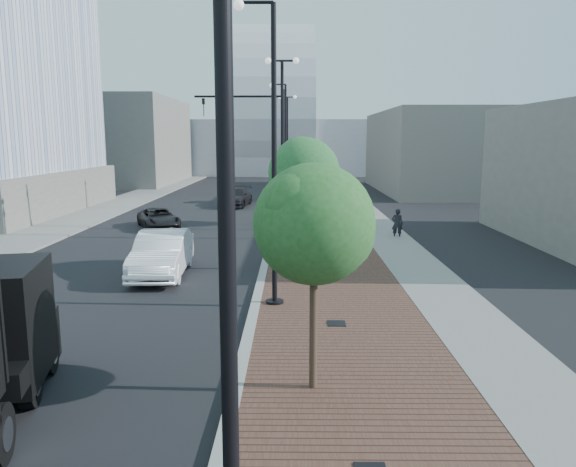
{
  "coord_description": "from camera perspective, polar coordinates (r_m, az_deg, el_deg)",
  "views": [
    {
      "loc": [
        1.19,
        -6.82,
        5.21
      ],
      "look_at": [
        1.0,
        12.0,
        2.0
      ],
      "focal_mm": 34.44,
      "sensor_mm": 36.0,
      "label": 1
    }
  ],
  "objects": [
    {
      "name": "streetlight_1",
      "position": [
        16.86,
        -1.82,
        6.73
      ],
      "size": [
        1.44,
        0.56,
        9.21
      ],
      "color": "black",
      "rests_on": "ground"
    },
    {
      "name": "utility_cover_1",
      "position": [
        15.71,
        5.03,
        -9.22
      ],
      "size": [
        0.5,
        0.5,
        0.02
      ],
      "primitive_type": "cube",
      "color": "black",
      "rests_on": "sidewalk"
    },
    {
      "name": "utility_cover_2",
      "position": [
        26.34,
        3.2,
        -1.46
      ],
      "size": [
        0.5,
        0.5,
        0.02
      ],
      "primitive_type": "cube",
      "color": "black",
      "rests_on": "sidewalk"
    },
    {
      "name": "streetlight_3",
      "position": [
        40.83,
        -0.41,
        8.46
      ],
      "size": [
        1.44,
        0.56,
        9.21
      ],
      "color": "black",
      "rests_on": "ground"
    },
    {
      "name": "concrete_strip",
      "position": [
        47.37,
        6.66,
        3.37
      ],
      "size": [
        2.4,
        140.0,
        0.13
      ],
      "primitive_type": "cube",
      "color": "slate",
      "rests_on": "ground"
    },
    {
      "name": "streetlight_0",
      "position": [
        4.87,
        -6.43,
        5.06
      ],
      "size": [
        1.72,
        0.56,
        9.28
      ],
      "color": "black",
      "rests_on": "ground"
    },
    {
      "name": "curb",
      "position": [
        47.11,
        -0.87,
        3.41
      ],
      "size": [
        0.3,
        140.0,
        0.14
      ],
      "primitive_type": "cube",
      "color": "gray",
      "rests_on": "ground"
    },
    {
      "name": "tree_2",
      "position": [
        33.87,
        1.37,
        7.64
      ],
      "size": [
        2.77,
        2.77,
        5.41
      ],
      "color": "#382619",
      "rests_on": "ground"
    },
    {
      "name": "west_sidewalk",
      "position": [
        49.19,
        -16.21,
        3.28
      ],
      "size": [
        4.0,
        140.0,
        0.12
      ],
      "primitive_type": "cube",
      "color": "slate",
      "rests_on": "ground"
    },
    {
      "name": "pedestrian",
      "position": [
        29.84,
        11.21,
        1.0
      ],
      "size": [
        0.67,
        0.53,
        1.61
      ],
      "primitive_type": "imported",
      "rotation": [
        0.0,
        0.0,
        2.87
      ],
      "color": "black",
      "rests_on": "ground"
    },
    {
      "name": "tree_1",
      "position": [
        21.89,
        1.78,
        6.21
      ],
      "size": [
        2.82,
        2.82,
        5.31
      ],
      "color": "#382619",
      "rests_on": "ground"
    },
    {
      "name": "white_sedan",
      "position": [
        21.93,
        -12.88,
        -2.03
      ],
      "size": [
        2.08,
        5.26,
        1.7
      ],
      "primitive_type": "imported",
      "rotation": [
        0.0,
        0.0,
        0.05
      ],
      "color": "white",
      "rests_on": "ground"
    },
    {
      "name": "dark_car_far",
      "position": [
        44.02,
        -5.41,
        3.77
      ],
      "size": [
        2.55,
        5.13,
        1.43
      ],
      "primitive_type": "imported",
      "rotation": [
        0.0,
        0.0,
        -0.11
      ],
      "color": "black",
      "rests_on": "ground"
    },
    {
      "name": "tree_3",
      "position": [
        45.87,
        1.16,
        7.7
      ],
      "size": [
        2.21,
        2.13,
        4.71
      ],
      "color": "#382619",
      "rests_on": "ground"
    },
    {
      "name": "traffic_mast",
      "position": [
        31.85,
        -2.13,
        9.26
      ],
      "size": [
        5.09,
        0.2,
        8.0
      ],
      "color": "black",
      "rests_on": "ground"
    },
    {
      "name": "commercial_block_nw",
      "position": [
        70.1,
        -17.23,
        9.07
      ],
      "size": [
        14.0,
        20.0,
        10.0
      ],
      "primitive_type": "cube",
      "color": "slate",
      "rests_on": "ground"
    },
    {
      "name": "dark_car_mid",
      "position": [
        33.69,
        -13.2,
        1.54
      ],
      "size": [
        3.57,
        4.68,
        1.18
      ],
      "primitive_type": "imported",
      "rotation": [
        0.0,
        0.0,
        0.44
      ],
      "color": "black",
      "rests_on": "ground"
    },
    {
      "name": "commercial_block_ne",
      "position": [
        58.73,
        15.35,
        8.15
      ],
      "size": [
        12.0,
        22.0,
        8.0
      ],
      "primitive_type": "cube",
      "color": "slate",
      "rests_on": "ground"
    },
    {
      "name": "streetlight_4",
      "position": [
        52.82,
        -0.06,
        9.25
      ],
      "size": [
        1.72,
        0.56,
        9.28
      ],
      "color": "black",
      "rests_on": "ground"
    },
    {
      "name": "tree_0",
      "position": [
        10.98,
        2.95,
        0.94
      ],
      "size": [
        2.47,
        2.44,
        4.78
      ],
      "color": "#382619",
      "rests_on": "ground"
    },
    {
      "name": "convention_center",
      "position": [
        91.88,
        -1.43,
        10.16
      ],
      "size": [
        50.0,
        30.0,
        50.0
      ],
      "color": "#ACB0B7",
      "rests_on": "ground"
    },
    {
      "name": "sidewalk",
      "position": [
        47.16,
        3.39,
        3.39
      ],
      "size": [
        7.0,
        140.0,
        0.12
      ],
      "primitive_type": "cube",
      "color": "#4C2D23",
      "rests_on": "ground"
    },
    {
      "name": "streetlight_2",
      "position": [
        28.83,
        -0.6,
        8.9
      ],
      "size": [
        1.72,
        0.56,
        9.28
      ],
      "color": "black",
      "rests_on": "ground"
    }
  ]
}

